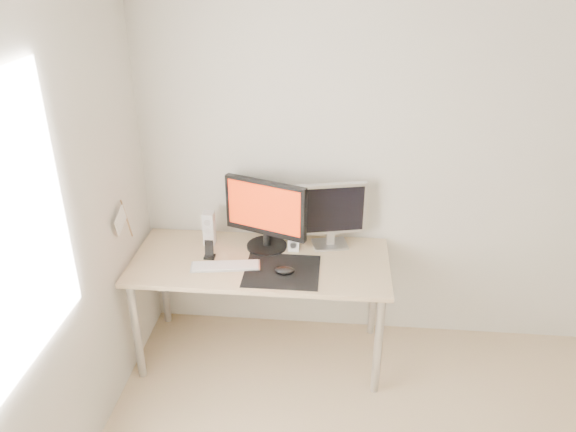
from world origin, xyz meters
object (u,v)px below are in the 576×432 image
object	(u,v)px
speaker_right	(294,234)
phone_dock	(209,253)
speaker_left	(209,228)
second_monitor	(331,212)
main_monitor	(266,212)
desk	(261,270)
keyboard	(225,266)
mouse	(285,270)

from	to	relation	value
speaker_right	phone_dock	distance (m)	0.54
speaker_left	second_monitor	bearing A→B (deg)	3.17
phone_dock	main_monitor	bearing A→B (deg)	25.55
main_monitor	speaker_right	distance (m)	0.23
speaker_right	phone_dock	xyz separation A→B (m)	(-0.52, -0.16, -0.07)
desk	speaker_right	world-z (taller)	speaker_right
speaker_left	keyboard	bearing A→B (deg)	-61.03
second_monitor	speaker_left	distance (m)	0.80
keyboard	mouse	bearing A→B (deg)	-7.07
second_monitor	keyboard	distance (m)	0.74
desk	phone_dock	xyz separation A→B (m)	(-0.32, -0.00, 0.11)
desk	speaker_right	xyz separation A→B (m)	(0.20, 0.15, 0.19)
speaker_left	speaker_right	distance (m)	0.55
mouse	second_monitor	xyz separation A→B (m)	(0.26, 0.37, 0.22)
mouse	speaker_right	size ratio (longest dim) A/B	0.54
desk	keyboard	bearing A→B (deg)	-152.48
main_monitor	speaker_left	size ratio (longest dim) A/B	2.39
desk	phone_dock	world-z (taller)	phone_dock
mouse	keyboard	world-z (taller)	mouse
desk	second_monitor	xyz separation A→B (m)	(0.43, 0.22, 0.32)
desk	speaker_right	bearing A→B (deg)	38.05
desk	main_monitor	distance (m)	0.37
main_monitor	keyboard	world-z (taller)	main_monitor
speaker_left	phone_dock	xyz separation A→B (m)	(0.04, -0.19, -0.07)
speaker_right	keyboard	size ratio (longest dim) A/B	0.51
desk	second_monitor	world-z (taller)	second_monitor
second_monitor	speaker_right	xyz separation A→B (m)	(-0.23, -0.07, -0.13)
mouse	phone_dock	world-z (taller)	phone_dock
desk	second_monitor	size ratio (longest dim) A/B	3.58
keyboard	phone_dock	distance (m)	0.16
speaker_left	speaker_right	bearing A→B (deg)	-2.70
speaker_left	keyboard	size ratio (longest dim) A/B	0.51
desk	mouse	bearing A→B (deg)	-41.56
main_monitor	speaker_left	bearing A→B (deg)	176.21
speaker_left	phone_dock	size ratio (longest dim) A/B	1.83
mouse	second_monitor	distance (m)	0.50
keyboard	main_monitor	bearing A→B (deg)	50.10
main_monitor	speaker_left	world-z (taller)	main_monitor
second_monitor	speaker_left	world-z (taller)	second_monitor
second_monitor	keyboard	size ratio (longest dim) A/B	1.03
speaker_right	main_monitor	bearing A→B (deg)	179.59
mouse	keyboard	distance (m)	0.37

